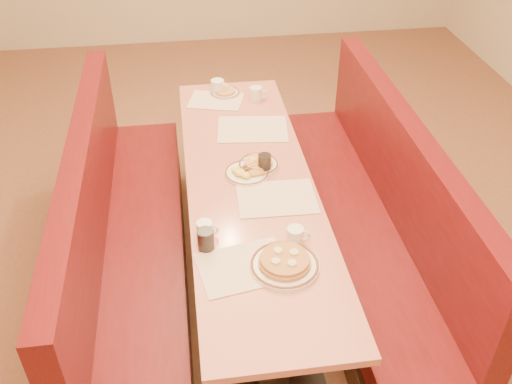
{
  "coord_description": "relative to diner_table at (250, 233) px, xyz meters",
  "views": [
    {
      "loc": [
        -0.33,
        -2.56,
        2.59
      ],
      "look_at": [
        0.0,
        -0.24,
        0.85
      ],
      "focal_mm": 40.0,
      "sensor_mm": 36.0,
      "label": 1
    }
  ],
  "objects": [
    {
      "name": "coffee_mug_b",
      "position": [
        -0.28,
        -0.42,
        0.42
      ],
      "size": [
        0.11,
        0.08,
        0.08
      ],
      "rotation": [
        0.0,
        0.0,
        -0.17
      ],
      "color": "white",
      "rests_on": "diner_table"
    },
    {
      "name": "extra_plate_far",
      "position": [
        -0.03,
        1.08,
        0.39
      ],
      "size": [
        0.21,
        0.21,
        0.04
      ],
      "rotation": [
        0.0,
        0.0,
        -0.34
      ],
      "color": "white",
      "rests_on": "diner_table"
    },
    {
      "name": "coffee_mug_c",
      "position": [
        0.17,
        0.96,
        0.42
      ],
      "size": [
        0.12,
        0.09,
        0.09
      ],
      "rotation": [
        0.0,
        0.0,
        -0.33
      ],
      "color": "white",
      "rests_on": "diner_table"
    },
    {
      "name": "soda_tumbler_near",
      "position": [
        -0.28,
        -0.52,
        0.43
      ],
      "size": [
        0.08,
        0.08,
        0.11
      ],
      "color": "black",
      "rests_on": "diner_table"
    },
    {
      "name": "placemat_near_right",
      "position": [
        0.12,
        -0.17,
        0.38
      ],
      "size": [
        0.43,
        0.33,
        0.0
      ],
      "primitive_type": "cube",
      "rotation": [
        0.0,
        0.0,
        -0.03
      ],
      "color": "beige",
      "rests_on": "diner_table"
    },
    {
      "name": "pancake_plate",
      "position": [
        0.07,
        -0.7,
        0.4
      ],
      "size": [
        0.32,
        0.32,
        0.07
      ],
      "rotation": [
        0.0,
        0.0,
        0.03
      ],
      "color": "white",
      "rests_on": "diner_table"
    },
    {
      "name": "coffee_mug_d",
      "position": [
        -0.08,
        1.1,
        0.43
      ],
      "size": [
        0.13,
        0.09,
        0.1
      ],
      "rotation": [
        0.0,
        0.0,
        -0.36
      ],
      "color": "white",
      "rests_on": "diner_table"
    },
    {
      "name": "extra_plate_mid",
      "position": [
        0.07,
        0.14,
        0.39
      ],
      "size": [
        0.23,
        0.23,
        0.05
      ],
      "rotation": [
        0.0,
        0.0,
        0.41
      ],
      "color": "white",
      "rests_on": "diner_table"
    },
    {
      "name": "diner_table",
      "position": [
        0.0,
        0.0,
        0.0
      ],
      "size": [
        0.7,
        2.5,
        0.75
      ],
      "color": "black",
      "rests_on": "ground"
    },
    {
      "name": "booth_left",
      "position": [
        -0.73,
        0.0,
        -0.01
      ],
      "size": [
        0.55,
        2.5,
        1.05
      ],
      "color": "#4C3326",
      "rests_on": "ground"
    },
    {
      "name": "booth_right",
      "position": [
        0.73,
        0.0,
        -0.01
      ],
      "size": [
        0.55,
        2.5,
        1.05
      ],
      "color": "#4C3326",
      "rests_on": "ground"
    },
    {
      "name": "placemat_far_right",
      "position": [
        0.09,
        0.56,
        0.38
      ],
      "size": [
        0.47,
        0.38,
        0.0
      ],
      "primitive_type": "cube",
      "rotation": [
        0.0,
        0.0,
        -0.12
      ],
      "color": "beige",
      "rests_on": "diner_table"
    },
    {
      "name": "coffee_mug_a",
      "position": [
        0.15,
        -0.53,
        0.42
      ],
      "size": [
        0.11,
        0.08,
        0.09
      ],
      "rotation": [
        0.0,
        0.0,
        -0.2
      ],
      "color": "white",
      "rests_on": "diner_table"
    },
    {
      "name": "ground",
      "position": [
        0.0,
        0.0,
        -0.37
      ],
      "size": [
        8.0,
        8.0,
        0.0
      ],
      "primitive_type": "plane",
      "color": "#9E6647",
      "rests_on": "ground"
    },
    {
      "name": "eggs_plate",
      "position": [
        -0.01,
        0.07,
        0.39
      ],
      "size": [
        0.25,
        0.25,
        0.05
      ],
      "rotation": [
        0.0,
        0.0,
        0.13
      ],
      "color": "white",
      "rests_on": "diner_table"
    },
    {
      "name": "soda_tumbler_mid",
      "position": [
        0.1,
        0.1,
        0.43
      ],
      "size": [
        0.08,
        0.08,
        0.1
      ],
      "color": "black",
      "rests_on": "diner_table"
    },
    {
      "name": "placemat_near_left",
      "position": [
        -0.12,
        -0.67,
        0.38
      ],
      "size": [
        0.45,
        0.37,
        0.0
      ],
      "primitive_type": "cube",
      "rotation": [
        0.0,
        0.0,
        0.18
      ],
      "color": "beige",
      "rests_on": "diner_table"
    },
    {
      "name": "placemat_far_left",
      "position": [
        -0.11,
        0.98,
        0.38
      ],
      "size": [
        0.41,
        0.35,
        0.0
      ],
      "primitive_type": "cube",
      "rotation": [
        0.0,
        0.0,
        -0.26
      ],
      "color": "beige",
      "rests_on": "diner_table"
    }
  ]
}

